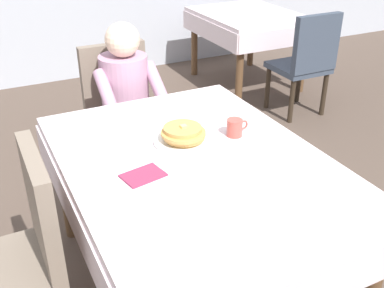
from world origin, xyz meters
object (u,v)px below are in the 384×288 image
Objects in this scene: diner_person at (127,95)px; background_chair_empty at (307,59)px; background_table_far at (248,24)px; fork_left_of_plate at (148,153)px; syrup_pitcher at (127,140)px; knife_right_of_plate at (221,136)px; plate_breakfast at (184,142)px; spoon_near_edge at (213,171)px; dining_table_main at (194,176)px; cup_coffee at (235,128)px; breakfast_stack at (184,134)px; chair_left_side at (22,248)px; chair_diner at (121,106)px.

diner_person is 1.20× the size of background_chair_empty.
background_table_far is at bearing -142.34° from diner_person.
fork_left_of_plate reaches higher than background_table_far.
diner_person reaches higher than syrup_pitcher.
syrup_pitcher is 0.40× the size of knife_right_of_plate.
plate_breakfast is 1.87× the size of spoon_near_edge.
knife_right_of_plate is at bearing -6.01° from plate_breakfast.
knife_right_of_plate is at bearing 32.61° from dining_table_main.
cup_coffee reaches higher than spoon_near_edge.
dining_table_main is 0.18m from plate_breakfast.
cup_coffee is at bearing -13.31° from syrup_pitcher.
syrup_pitcher is at bearing -149.65° from background_chair_empty.
breakfast_stack is 2.21m from background_chair_empty.
chair_left_side and background_chair_empty have the same top height.
breakfast_stack is at bearing -17.38° from syrup_pitcher.
cup_coffee is at bearing -124.07° from background_table_far.
dining_table_main is at bearing -97.92° from breakfast_stack.
plate_breakfast is at bearing -78.91° from chair_left_side.
plate_breakfast reaches higher than fork_left_of_plate.
plate_breakfast is 2.48× the size of cup_coffee.
background_table_far is (1.77, 1.21, 0.09)m from chair_diner.
syrup_pitcher is at bearing -66.36° from chair_left_side.
diner_person reaches higher than dining_table_main.
chair_diner reaches higher than background_table_far.
chair_diner is 0.83× the size of background_table_far.
background_table_far is (1.77, 1.36, -0.05)m from diner_person.
syrup_pitcher is 0.12m from fork_left_of_plate.
chair_diner is 0.83× the size of diner_person.
chair_left_side is at bearing -168.77° from breakfast_stack.
chair_left_side reaches higher than cup_coffee.
chair_diner is at bearing 73.95° from syrup_pitcher.
fork_left_of_plate is 1.20× the size of spoon_near_edge.
chair_left_side reaches higher than knife_right_of_plate.
cup_coffee is (0.24, -0.90, 0.11)m from diner_person.
fork_left_of_plate reaches higher than dining_table_main.
knife_right_of_plate is at bearing -12.89° from syrup_pitcher.
knife_right_of_plate is (0.17, -1.03, 0.21)m from chair_diner.
dining_table_main is at bearing 87.86° from diner_person.
background_chair_empty reaches higher than spoon_near_edge.
spoon_near_edge reaches higher than dining_table_main.
chair_diner and chair_left_side have the same top height.
fork_left_of_plate is (-0.21, -0.88, 0.07)m from diner_person.
syrup_pitcher is (-0.23, 0.24, 0.13)m from dining_table_main.
breakfast_stack reaches higher than dining_table_main.
dining_table_main is 1.64× the size of chair_diner.
breakfast_stack reaches higher than background_table_far.
cup_coffee is at bearing -8.66° from plate_breakfast.
syrup_pitcher is at bearing 73.95° from chair_diner.
chair_diner reaches higher than plate_breakfast.
spoon_near_edge is at bearing -90.13° from breakfast_stack.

